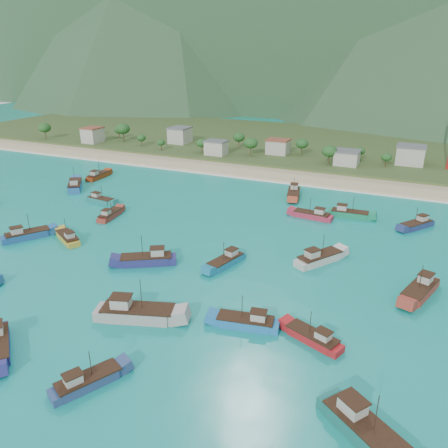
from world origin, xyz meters
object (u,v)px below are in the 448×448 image
at_px(boat_9, 312,216).
at_px(boat_20, 226,262).
at_px(boat_4, 294,194).
at_px(boat_13, 313,338).
at_px(boat_28, 417,225).
at_px(boat_16, 136,313).
at_px(boat_21, 87,382).
at_px(boat_22, 147,260).
at_px(boat_12, 27,235).
at_px(boat_18, 98,176).
at_px(boat_14, 420,291).
at_px(boat_15, 319,259).
at_px(boat_26, 68,238).
at_px(boat_2, 101,200).
at_px(boat_6, 366,432).
at_px(boat_17, 110,215).
at_px(boat_23, 247,323).
at_px(boat_0, 75,186).
at_px(boat_3, 349,214).

relative_size(boat_9, boat_20, 1.04).
relative_size(boat_4, boat_13, 1.24).
height_order(boat_20, boat_28, boat_28).
bearing_deg(boat_20, boat_16, 92.83).
relative_size(boat_21, boat_22, 0.82).
distance_m(boat_4, boat_16, 77.88).
height_order(boat_12, boat_18, boat_12).
bearing_deg(boat_13, boat_14, -11.87).
height_order(boat_15, boat_21, boat_15).
bearing_deg(boat_26, boat_9, -22.02).
xyz_separation_m(boat_2, boat_6, (85.94, -57.40, 0.35)).
bearing_deg(boat_17, boat_21, -62.65).
height_order(boat_18, boat_23, boat_18).
height_order(boat_6, boat_26, boat_6).
distance_m(boat_6, boat_13, 18.85).
bearing_deg(boat_2, boat_14, 84.68).
height_order(boat_14, boat_26, boat_14).
height_order(boat_9, boat_13, boat_9).
xyz_separation_m(boat_14, boat_20, (-38.54, -3.70, -0.17)).
bearing_deg(boat_21, boat_4, 115.95).
distance_m(boat_15, boat_26, 59.98).
relative_size(boat_0, boat_9, 1.14).
xyz_separation_m(boat_2, boat_3, (71.32, 18.53, 0.15)).
bearing_deg(boat_20, boat_13, 156.67).
bearing_deg(boat_20, boat_6, 149.46).
bearing_deg(boat_16, boat_21, -6.82).
bearing_deg(boat_18, boat_4, 2.88).
height_order(boat_4, boat_15, boat_4).
height_order(boat_2, boat_13, boat_2).
bearing_deg(boat_17, boat_6, -40.71).
relative_size(boat_14, boat_17, 1.22).
distance_m(boat_14, boat_20, 38.72).
height_order(boat_14, boat_23, boat_14).
height_order(boat_13, boat_20, boat_20).
xyz_separation_m(boat_4, boat_26, (-40.34, -56.73, -0.20)).
bearing_deg(boat_14, boat_16, 51.13).
bearing_deg(boat_22, boat_20, -98.31).
xyz_separation_m(boat_3, boat_18, (-90.15, 3.16, -0.02)).
distance_m(boat_3, boat_18, 90.20).
height_order(boat_16, boat_21, boat_16).
xyz_separation_m(boat_4, boat_12, (-50.60, -59.75, -0.06)).
xyz_separation_m(boat_2, boat_23, (64.68, -42.01, 0.09)).
bearing_deg(boat_18, boat_16, -50.43).
distance_m(boat_20, boat_22, 17.06).
height_order(boat_0, boat_21, boat_0).
relative_size(boat_2, boat_21, 0.99).
height_order(boat_21, boat_22, boat_22).
bearing_deg(boat_17, boat_22, -45.92).
xyz_separation_m(boat_13, boat_18, (-94.63, 63.20, 0.14)).
height_order(boat_2, boat_15, boat_15).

